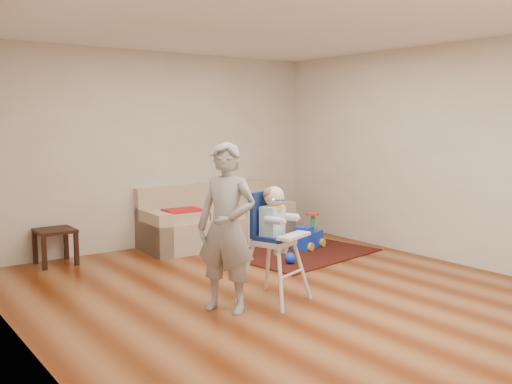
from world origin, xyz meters
TOP-DOWN VIEW (x-y plane):
  - ground at (0.00, 0.00)m, footprint 5.50×5.50m
  - room_envelope at (0.00, 0.53)m, footprint 5.04×5.52m
  - sofa at (0.70, 2.30)m, footprint 2.20×0.99m
  - side_table at (-1.52, 2.49)m, footprint 0.44×0.44m
  - area_rug at (1.30, 1.17)m, footprint 2.02×1.64m
  - ride_on_toy at (1.56, 1.32)m, footprint 0.50×0.43m
  - toy_ball at (0.79, 0.77)m, footprint 0.14×0.14m
  - high_chair at (-0.23, -0.21)m, footprint 0.67×0.67m
  - adult at (-0.76, -0.17)m, footprint 0.62×0.68m

SIDE VIEW (x-z plane):
  - ground at x=0.00m, z-range 0.00..0.00m
  - area_rug at x=1.30m, z-range 0.00..0.01m
  - toy_ball at x=0.79m, z-range 0.01..0.15m
  - side_table at x=-1.52m, z-range 0.00..0.44m
  - ride_on_toy at x=1.56m, z-range 0.01..0.48m
  - sofa at x=0.70m, z-range 0.00..0.83m
  - high_chair at x=-0.23m, z-range -0.02..1.12m
  - adult at x=-0.76m, z-range 0.00..1.57m
  - room_envelope at x=0.00m, z-range 0.52..3.24m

